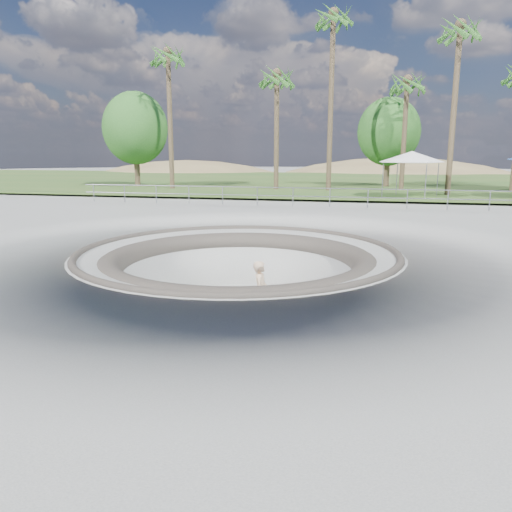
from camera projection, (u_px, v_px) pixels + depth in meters
name	position (u px, v px, depth m)	size (l,w,h in m)	color
ground	(238.00, 252.00, 15.89)	(180.00, 180.00, 0.00)	#AEAEA9
skate_bowl	(238.00, 306.00, 16.27)	(14.00, 14.00, 4.10)	#AEAEA9
grass_strip	(326.00, 181.00, 48.32)	(180.00, 36.00, 0.12)	#315622
distant_hills	(364.00, 223.00, 71.15)	(103.20, 45.00, 28.60)	brown
safety_railing	(293.00, 197.00, 27.21)	(25.00, 0.06, 1.03)	gray
skateboard	(261.00, 323.00, 14.68)	(0.89, 0.28, 0.09)	olive
skater	(261.00, 292.00, 14.49)	(0.68, 0.44, 1.86)	#DDB78F
canopy_white	(412.00, 157.00, 31.11)	(5.22, 5.22, 2.84)	gray
palm_a	(168.00, 60.00, 36.66)	(2.60, 2.60, 10.90)	brown
palm_b	(277.00, 80.00, 36.22)	(2.60, 2.60, 9.27)	brown
palm_c	(333.00, 25.00, 34.42)	(2.60, 2.60, 13.08)	brown
palm_d	(407.00, 86.00, 36.41)	(2.60, 2.60, 8.86)	brown
palm_e	(460.00, 36.00, 31.04)	(2.60, 2.60, 11.44)	brown
bushy_tree_left	(135.00, 128.00, 40.11)	(5.29, 4.80, 7.62)	brown
bushy_tree_mid	(389.00, 132.00, 40.08)	(4.98, 4.53, 7.18)	brown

